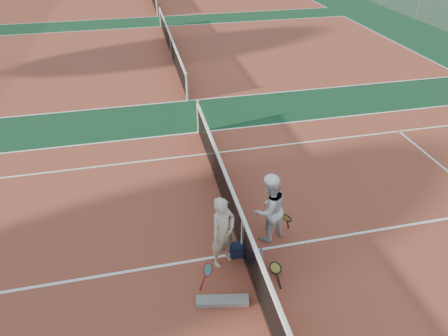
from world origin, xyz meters
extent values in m
plane|color=#0D321B|center=(0.00, 0.00, 0.00)|extent=(130.00, 130.00, 0.00)
cube|color=brown|center=(0.00, 0.00, 0.00)|extent=(23.77, 10.97, 0.01)
cube|color=brown|center=(0.00, 13.50, 0.00)|extent=(23.77, 10.97, 0.01)
cube|color=brown|center=(0.00, 27.00, 0.00)|extent=(23.77, 10.97, 0.01)
imported|color=#C3AF97|center=(-0.44, -0.14, 0.81)|extent=(0.71, 0.64, 1.62)
imported|color=silver|center=(0.68, 0.36, 0.80)|extent=(0.95, 0.85, 1.61)
cube|color=black|center=(-0.09, -0.03, 0.14)|extent=(0.37, 0.26, 0.28)
cube|color=black|center=(0.16, -0.28, 0.11)|extent=(0.29, 0.20, 0.23)
cube|color=slate|center=(-0.68, -1.16, 0.05)|extent=(1.01, 0.41, 0.10)
cylinder|color=silver|center=(0.33, -0.29, 0.15)|extent=(0.09, 0.09, 0.30)
camera|label=1|loc=(-1.70, -5.85, 6.27)|focal=32.00mm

